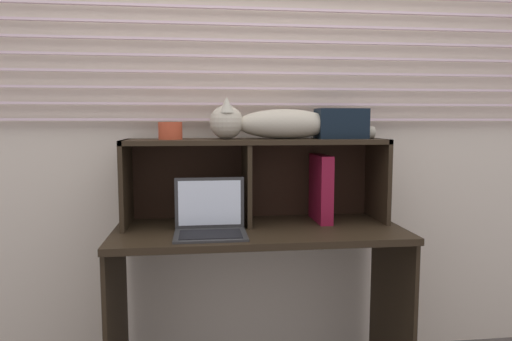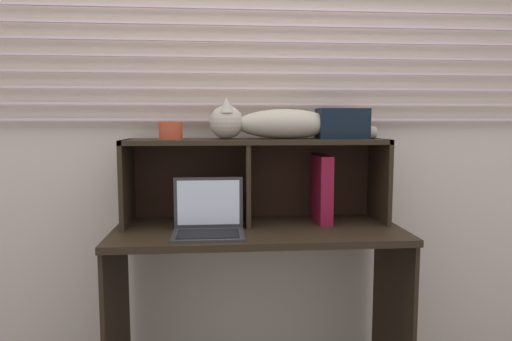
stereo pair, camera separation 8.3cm
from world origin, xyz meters
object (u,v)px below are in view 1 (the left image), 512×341
object	(u,v)px
binder_upright	(321,188)
cat	(272,123)
laptop	(210,222)
storage_box	(341,124)
small_basket	(170,131)
book_stack	(202,218)

from	to	relation	value
binder_upright	cat	bearing A→B (deg)	180.00
laptop	storage_box	bearing A→B (deg)	17.54
laptop	small_basket	size ratio (longest dim) A/B	2.80
laptop	book_stack	world-z (taller)	laptop
cat	book_stack	world-z (taller)	cat
cat	small_basket	size ratio (longest dim) A/B	7.26
small_basket	storage_box	size ratio (longest dim) A/B	0.46
cat	book_stack	xyz separation A→B (m)	(-0.33, -0.00, -0.44)
book_stack	storage_box	world-z (taller)	storage_box
book_stack	small_basket	bearing A→B (deg)	179.50
binder_upright	storage_box	distance (m)	0.32
laptop	cat	bearing A→B (deg)	33.81
small_basket	storage_box	distance (m)	0.80
binder_upright	small_basket	world-z (taller)	small_basket
laptop	storage_box	xyz separation A→B (m)	(0.63, 0.20, 0.42)
laptop	binder_upright	distance (m)	0.58
laptop	small_basket	bearing A→B (deg)	130.87
laptop	storage_box	size ratio (longest dim) A/B	1.29
storage_box	binder_upright	bearing A→B (deg)	180.00
book_stack	small_basket	distance (m)	0.43
cat	storage_box	xyz separation A→B (m)	(0.33, 0.00, -0.00)
binder_upright	small_basket	bearing A→B (deg)	180.00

